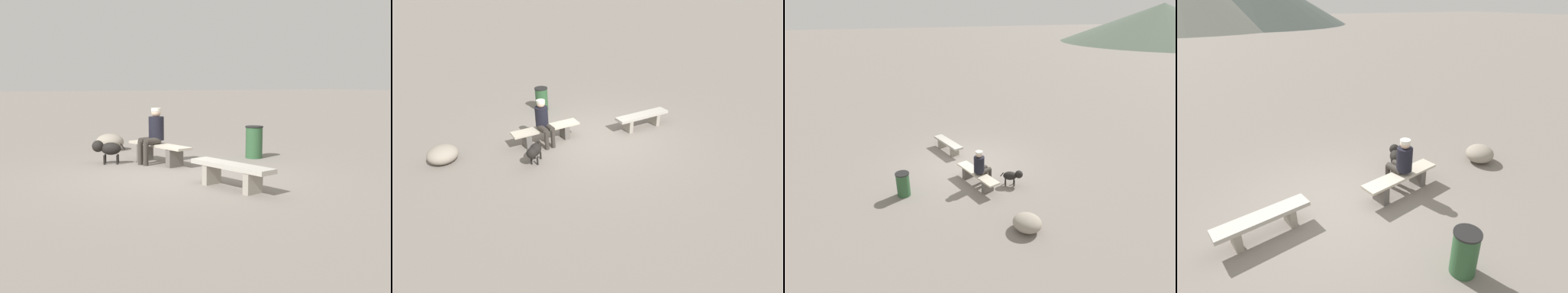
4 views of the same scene
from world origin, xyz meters
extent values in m
cube|color=gray|center=(0.00, 0.00, -0.03)|extent=(210.00, 210.00, 0.06)
cube|color=gray|center=(-1.93, -0.43, 0.17)|extent=(0.19, 0.36, 0.35)
cube|color=gray|center=(-0.98, -0.23, 0.17)|extent=(0.19, 0.36, 0.35)
cube|color=#B2ADA3|center=(-1.45, -0.33, 0.39)|extent=(1.70, 0.70, 0.08)
cube|color=#605B56|center=(0.85, -0.40, 0.19)|extent=(0.22, 0.39, 0.38)
cube|color=#605B56|center=(1.92, -0.17, 0.19)|extent=(0.22, 0.39, 0.38)
cube|color=beige|center=(1.39, -0.28, 0.41)|extent=(1.88, 0.76, 0.05)
cylinder|color=black|center=(1.48, -0.27, 0.77)|extent=(0.33, 0.33, 0.52)
sphere|color=beige|center=(1.48, -0.27, 1.12)|extent=(0.21, 0.21, 0.21)
cylinder|color=silver|center=(1.48, -0.27, 1.18)|extent=(0.22, 0.22, 0.07)
cylinder|color=#38332D|center=(1.51, -0.06, 0.51)|extent=(0.25, 0.41, 0.15)
cylinder|color=#38332D|center=(1.46, 0.13, 0.26)|extent=(0.11, 0.11, 0.51)
cylinder|color=#38332D|center=(1.34, -0.11, 0.51)|extent=(0.25, 0.41, 0.15)
cylinder|color=#38332D|center=(1.28, 0.07, 0.26)|extent=(0.11, 0.11, 0.51)
ellipsoid|color=black|center=(1.84, 0.65, 0.34)|extent=(0.44, 0.51, 0.27)
sphere|color=black|center=(1.97, 0.91, 0.39)|extent=(0.26, 0.26, 0.26)
cylinder|color=black|center=(1.84, 0.81, 0.10)|extent=(0.04, 0.04, 0.20)
cylinder|color=black|center=(1.97, 0.75, 0.10)|extent=(0.04, 0.04, 0.20)
cylinder|color=black|center=(1.71, 0.56, 0.10)|extent=(0.04, 0.04, 0.20)
cylinder|color=black|center=(1.85, 0.50, 0.10)|extent=(0.04, 0.04, 0.20)
cylinder|color=black|center=(1.73, 0.42, 0.38)|extent=(0.08, 0.12, 0.15)
cylinder|color=#2D5633|center=(1.06, -2.58, 0.36)|extent=(0.40, 0.40, 0.73)
cylinder|color=black|center=(1.06, -2.58, 0.74)|extent=(0.42, 0.42, 0.03)
ellipsoid|color=gray|center=(3.97, -0.02, 0.22)|extent=(1.01, 1.00, 0.43)
cone|color=#566656|center=(-31.38, 49.63, 3.29)|extent=(34.26, 34.26, 6.58)
camera|label=1|loc=(-7.94, 3.87, 1.74)|focal=43.33mm
camera|label=2|loc=(2.78, 7.60, 4.17)|focal=30.40mm
camera|label=3|loc=(9.24, -3.67, 5.14)|focal=28.02mm
camera|label=4|loc=(-1.77, -5.01, 3.75)|focal=28.33mm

